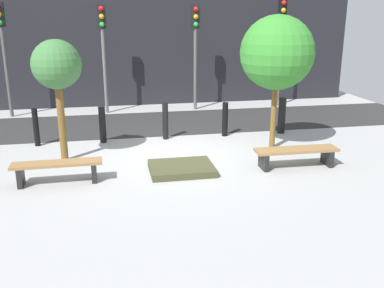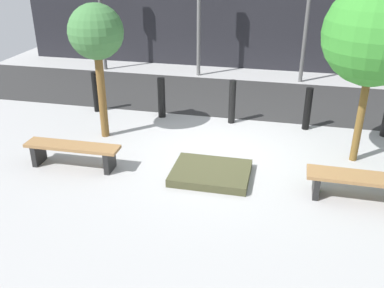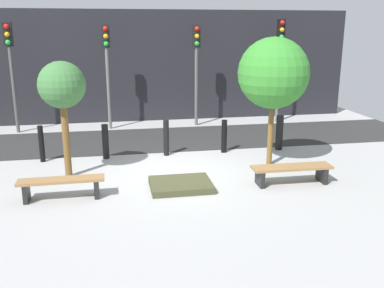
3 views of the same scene
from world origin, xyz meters
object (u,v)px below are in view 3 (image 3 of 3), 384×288
tree_behind_left_bench (62,87)px  tree_behind_right_bench (273,74)px  bench_right (292,171)px  bollard_far_right (279,133)px  traffic_light_mid_west (107,58)px  traffic_light_mid_east (196,57)px  bollard_far_left (41,144)px  bollard_left (105,142)px  planter_bed (181,185)px  bollard_center (166,138)px  traffic_light_west (10,58)px  bollard_right (224,136)px  traffic_light_east (280,53)px  bench_left (61,184)px

tree_behind_left_bench → tree_behind_right_bench: 5.29m
bench_right → bollard_far_right: (0.83, 2.89, 0.20)m
traffic_light_mid_west → traffic_light_mid_east: traffic_light_mid_west is taller
bench_right → traffic_light_mid_west: (-4.26, 6.68, 2.24)m
bollard_far_left → bollard_left: bearing=0.0°
traffic_light_mid_east → bollard_left: bearing=-131.6°
planter_bed → bollard_center: 2.73m
bollard_far_right → traffic_light_mid_west: traffic_light_mid_west is taller
tree_behind_right_bench → bollard_center: tree_behind_right_bench is taller
bench_right → traffic_light_west: traffic_light_west is taller
tree_behind_right_bench → bollard_right: size_ratio=3.46×
traffic_light_east → traffic_light_west: bearing=-180.0°
bollard_center → bollard_right: 1.74m
tree_behind_left_bench → bollard_far_right: 6.50m
bollard_left → traffic_light_west: traffic_light_west is taller
bollard_right → traffic_light_east: 5.38m
traffic_light_mid_east → bench_left: bearing=-122.6°
bollard_far_left → traffic_light_west: traffic_light_west is taller
bollard_left → traffic_light_mid_east: 5.46m
bollard_left → bollard_far_right: (5.20, 0.00, 0.03)m
bench_left → bollard_center: 3.92m
bollard_far_left → traffic_light_mid_west: size_ratio=0.28×
traffic_light_mid_east → traffic_light_east: 3.25m
tree_behind_right_bench → traffic_light_mid_west: traffic_light_mid_west is taller
bollard_right → traffic_light_mid_west: (-3.36, 3.78, 2.07)m
traffic_light_mid_west → tree_behind_left_bench: bearing=-101.2°
tree_behind_left_bench → traffic_light_mid_west: bearing=78.8°
bollard_right → bollard_far_right: bearing=0.0°
tree_behind_left_bench → traffic_light_west: bearing=113.2°
tree_behind_right_bench → traffic_light_mid_west: (-4.26, 5.18, 0.09)m
tree_behind_right_bench → bollard_far_left: tree_behind_right_bench is taller
bench_left → bollard_left: 3.04m
planter_bed → bollard_far_left: 4.41m
tree_behind_left_bench → traffic_light_mid_east: (4.26, 5.18, 0.31)m
planter_bed → traffic_light_west: (-4.86, 6.48, 2.53)m
tree_behind_left_bench → traffic_light_east: size_ratio=0.73×
tree_behind_left_bench → bollard_center: bearing=27.9°
bollard_center → traffic_light_west: traffic_light_west is taller
tree_behind_left_bench → tree_behind_right_bench: bearing=-0.0°
bench_right → bollard_far_right: bearing=74.9°
bollard_far_right → traffic_light_mid_east: (-1.85, 3.78, 2.03)m
bollard_far_right → bench_left: bearing=-154.7°
planter_bed → bench_left: bearing=-175.7°
tree_behind_left_bench → traffic_light_mid_west: 5.29m
bollard_left → bollard_right: size_ratio=1.01×
traffic_light_east → traffic_light_mid_west: bearing=-180.0°
tree_behind_right_bench → traffic_light_east: (2.22, 5.18, 0.23)m
bench_right → traffic_light_mid_west: 8.23m
traffic_light_east → bollard_right: bearing=-129.6°
bollard_left → bench_left: bearing=-107.4°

